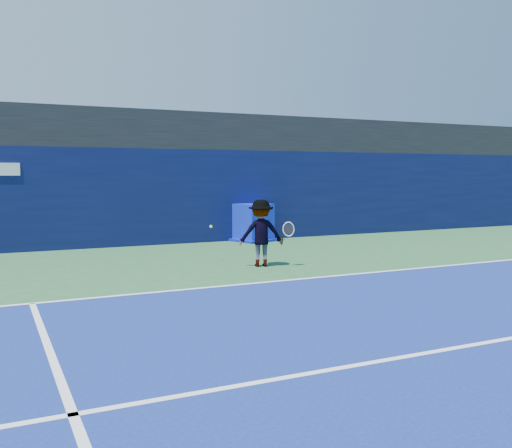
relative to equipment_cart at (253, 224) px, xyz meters
name	(u,v)px	position (x,y,z in m)	size (l,w,h in m)	color
ground	(378,312)	(-2.34, -9.73, -0.56)	(80.00, 80.00, 0.00)	#295B31
baseline	(288,280)	(-2.34, -6.73, -0.55)	(24.00, 0.10, 0.01)	white
service_line	(473,345)	(-2.34, -11.73, -0.55)	(24.00, 0.10, 0.01)	white
stadium_band	(168,133)	(-2.34, 1.77, 3.04)	(36.00, 3.00, 1.20)	black
back_wall_assembly	(178,196)	(-2.34, 0.77, 0.94)	(36.00, 1.03, 3.00)	#0B103D
equipment_cart	(253,224)	(0.00, 0.00, 0.00)	(1.62, 1.62, 1.23)	#0D1FBE
tennis_player	(261,233)	(-2.04, -4.81, 0.24)	(1.32, 0.89, 1.61)	silver
tennis_ball	(211,227)	(-2.84, -3.56, 0.32)	(0.07, 0.07, 0.07)	#D6FB1B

